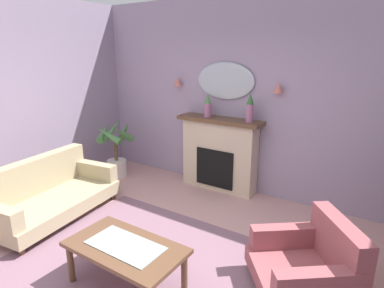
{
  "coord_description": "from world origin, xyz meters",
  "views": [
    {
      "loc": [
        1.75,
        -1.79,
        2.14
      ],
      "look_at": [
        -0.38,
        1.45,
        1.02
      ],
      "focal_mm": 30.02,
      "sensor_mm": 36.0,
      "label": 1
    }
  ],
  "objects_px": {
    "wall_mirror": "(225,81)",
    "coffee_table": "(125,251)",
    "mantel_vase_centre": "(208,106)",
    "wall_sconce_left": "(178,82)",
    "wall_sconce_right": "(278,88)",
    "fireplace": "(219,155)",
    "mantel_vase_right": "(250,109)",
    "floral_couch": "(47,193)",
    "potted_plant_corner_palm": "(116,149)",
    "armchair_beside_couch": "(310,263)"
  },
  "relations": [
    {
      "from": "mantel_vase_right",
      "to": "potted_plant_corner_palm",
      "type": "bearing_deg",
      "value": -167.61
    },
    {
      "from": "coffee_table",
      "to": "floral_couch",
      "type": "height_order",
      "value": "floral_couch"
    },
    {
      "from": "coffee_table",
      "to": "mantel_vase_centre",
      "type": "bearing_deg",
      "value": 103.64
    },
    {
      "from": "mantel_vase_right",
      "to": "mantel_vase_centre",
      "type": "bearing_deg",
      "value": -180.0
    },
    {
      "from": "wall_mirror",
      "to": "mantel_vase_right",
      "type": "bearing_deg",
      "value": -18.78
    },
    {
      "from": "armchair_beside_couch",
      "to": "potted_plant_corner_palm",
      "type": "height_order",
      "value": "potted_plant_corner_palm"
    },
    {
      "from": "mantel_vase_right",
      "to": "wall_sconce_left",
      "type": "relative_size",
      "value": 2.98
    },
    {
      "from": "wall_mirror",
      "to": "wall_sconce_right",
      "type": "bearing_deg",
      "value": -3.37
    },
    {
      "from": "fireplace",
      "to": "wall_sconce_right",
      "type": "bearing_deg",
      "value": 6.16
    },
    {
      "from": "mantel_vase_centre",
      "to": "wall_sconce_left",
      "type": "distance_m",
      "value": 0.74
    },
    {
      "from": "coffee_table",
      "to": "armchair_beside_couch",
      "type": "distance_m",
      "value": 1.68
    },
    {
      "from": "mantel_vase_right",
      "to": "wall_mirror",
      "type": "distance_m",
      "value": 0.64
    },
    {
      "from": "wall_mirror",
      "to": "wall_sconce_left",
      "type": "relative_size",
      "value": 6.86
    },
    {
      "from": "mantel_vase_right",
      "to": "armchair_beside_couch",
      "type": "height_order",
      "value": "mantel_vase_right"
    },
    {
      "from": "mantel_vase_centre",
      "to": "coffee_table",
      "type": "distance_m",
      "value": 2.69
    },
    {
      "from": "mantel_vase_centre",
      "to": "wall_mirror",
      "type": "distance_m",
      "value": 0.46
    },
    {
      "from": "wall_sconce_right",
      "to": "wall_mirror",
      "type": "bearing_deg",
      "value": 176.63
    },
    {
      "from": "mantel_vase_right",
      "to": "coffee_table",
      "type": "bearing_deg",
      "value": -92.46
    },
    {
      "from": "mantel_vase_right",
      "to": "floral_couch",
      "type": "height_order",
      "value": "mantel_vase_right"
    },
    {
      "from": "wall_mirror",
      "to": "wall_sconce_left",
      "type": "height_order",
      "value": "wall_mirror"
    },
    {
      "from": "potted_plant_corner_palm",
      "to": "wall_sconce_right",
      "type": "bearing_deg",
      "value": 13.29
    },
    {
      "from": "mantel_vase_centre",
      "to": "wall_sconce_left",
      "type": "height_order",
      "value": "wall_sconce_left"
    },
    {
      "from": "fireplace",
      "to": "mantel_vase_right",
      "type": "relative_size",
      "value": 3.25
    },
    {
      "from": "floral_couch",
      "to": "armchair_beside_couch",
      "type": "xyz_separation_m",
      "value": [
        3.3,
        0.44,
        -0.01
      ]
    },
    {
      "from": "wall_mirror",
      "to": "floral_couch",
      "type": "distance_m",
      "value": 2.98
    },
    {
      "from": "fireplace",
      "to": "wall_sconce_right",
      "type": "relative_size",
      "value": 9.71
    },
    {
      "from": "armchair_beside_couch",
      "to": "wall_sconce_right",
      "type": "bearing_deg",
      "value": 119.91
    },
    {
      "from": "wall_sconce_left",
      "to": "mantel_vase_centre",
      "type": "bearing_deg",
      "value": -10.46
    },
    {
      "from": "fireplace",
      "to": "mantel_vase_centre",
      "type": "distance_m",
      "value": 0.78
    },
    {
      "from": "wall_mirror",
      "to": "mantel_vase_centre",
      "type": "bearing_deg",
      "value": -139.64
    },
    {
      "from": "floral_couch",
      "to": "potted_plant_corner_palm",
      "type": "bearing_deg",
      "value": 100.88
    },
    {
      "from": "fireplace",
      "to": "potted_plant_corner_palm",
      "type": "bearing_deg",
      "value": -163.4
    },
    {
      "from": "wall_sconce_left",
      "to": "floral_couch",
      "type": "height_order",
      "value": "wall_sconce_left"
    },
    {
      "from": "wall_sconce_right",
      "to": "coffee_table",
      "type": "xyz_separation_m",
      "value": [
        -0.46,
        -2.57,
        -1.28
      ]
    },
    {
      "from": "wall_mirror",
      "to": "coffee_table",
      "type": "height_order",
      "value": "wall_mirror"
    },
    {
      "from": "wall_mirror",
      "to": "armchair_beside_couch",
      "type": "distance_m",
      "value": 2.89
    },
    {
      "from": "coffee_table",
      "to": "mantel_vase_right",
      "type": "bearing_deg",
      "value": 87.54
    },
    {
      "from": "fireplace",
      "to": "wall_sconce_left",
      "type": "relative_size",
      "value": 9.71
    },
    {
      "from": "mantel_vase_right",
      "to": "armchair_beside_couch",
      "type": "xyz_separation_m",
      "value": [
        1.33,
        -1.58,
        -1.05
      ]
    },
    {
      "from": "coffee_table",
      "to": "potted_plant_corner_palm",
      "type": "relative_size",
      "value": 1.07
    },
    {
      "from": "fireplace",
      "to": "mantel_vase_centre",
      "type": "relative_size",
      "value": 3.66
    },
    {
      "from": "wall_sconce_left",
      "to": "wall_sconce_right",
      "type": "xyz_separation_m",
      "value": [
        1.7,
        0.0,
        0.0
      ]
    },
    {
      "from": "mantel_vase_centre",
      "to": "wall_sconce_left",
      "type": "xyz_separation_m",
      "value": [
        -0.65,
        0.12,
        0.33
      ]
    },
    {
      "from": "mantel_vase_right",
      "to": "floral_couch",
      "type": "distance_m",
      "value": 3.01
    },
    {
      "from": "mantel_vase_centre",
      "to": "floral_couch",
      "type": "height_order",
      "value": "mantel_vase_centre"
    },
    {
      "from": "wall_mirror",
      "to": "wall_sconce_right",
      "type": "distance_m",
      "value": 0.85
    },
    {
      "from": "fireplace",
      "to": "coffee_table",
      "type": "bearing_deg",
      "value": -80.95
    },
    {
      "from": "wall_mirror",
      "to": "coffee_table",
      "type": "xyz_separation_m",
      "value": [
        0.39,
        -2.62,
        -1.33
      ]
    },
    {
      "from": "coffee_table",
      "to": "armchair_beside_couch",
      "type": "height_order",
      "value": "armchair_beside_couch"
    },
    {
      "from": "wall_mirror",
      "to": "floral_couch",
      "type": "relative_size",
      "value": 0.53
    }
  ]
}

